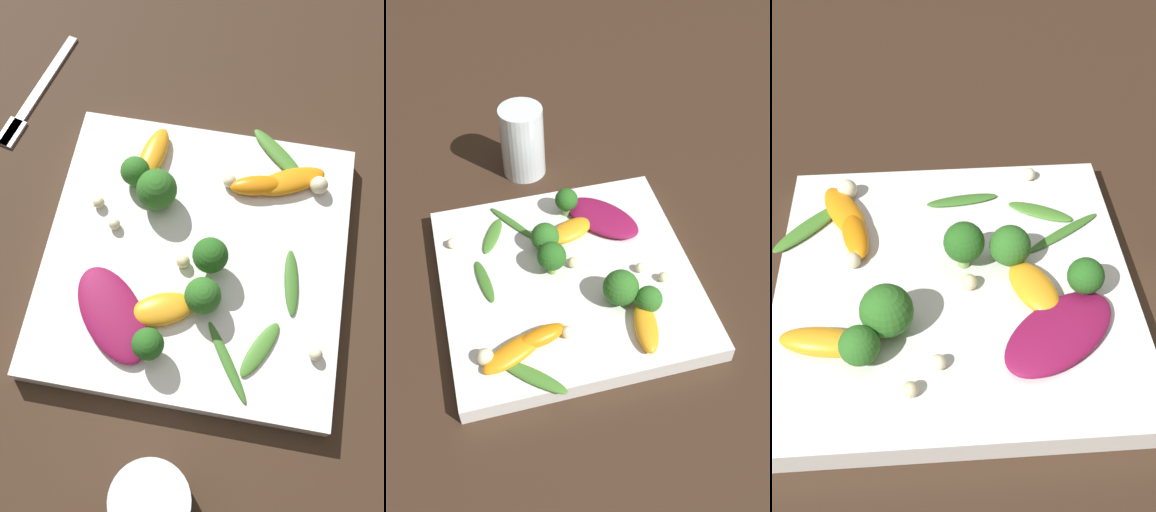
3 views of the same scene
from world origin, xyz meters
TOP-DOWN VIEW (x-y plane):
  - ground_plane at (0.00, 0.00)m, footprint 2.40×2.40m
  - plate at (0.00, 0.00)m, footprint 0.30×0.30m
  - radicchio_leaf_0 at (0.07, 0.08)m, footprint 0.11×0.12m
  - orange_segment_0 at (0.06, -0.10)m, footprint 0.04×0.07m
  - orange_segment_1 at (0.02, 0.06)m, footprint 0.07×0.05m
  - orange_segment_2 at (-0.08, -0.10)m, footprint 0.08×0.06m
  - orange_segment_3 at (-0.05, -0.09)m, footprint 0.06×0.03m
  - broccoli_floret_0 at (-0.02, 0.01)m, footprint 0.03×0.03m
  - broccoli_floret_1 at (0.08, -0.07)m, footprint 0.03×0.03m
  - broccoli_floret_2 at (0.02, 0.10)m, footprint 0.03×0.03m
  - broccoli_floret_3 at (0.05, -0.05)m, footprint 0.04×0.04m
  - broccoli_floret_4 at (-0.02, 0.05)m, footprint 0.04×0.04m
  - arugula_sprig_0 at (-0.07, -0.13)m, footprint 0.07×0.07m
  - arugula_sprig_1 at (-0.10, 0.01)m, footprint 0.02×0.07m
  - arugula_sprig_2 at (-0.08, 0.09)m, footprint 0.04×0.06m
  - arugula_sprig_3 at (-0.05, 0.10)m, footprint 0.05×0.08m
  - macadamia_nut_0 at (-0.13, 0.08)m, footprint 0.01×0.01m
  - macadamia_nut_1 at (0.09, -0.02)m, footprint 0.01×0.01m
  - macadamia_nut_2 at (-0.11, -0.10)m, footprint 0.02×0.02m
  - macadamia_nut_3 at (0.11, -0.04)m, footprint 0.01×0.01m
  - macadamia_nut_4 at (0.01, 0.01)m, footprint 0.01×0.01m
  - macadamia_nut_5 at (-0.02, -0.09)m, footprint 0.01×0.01m

SIDE VIEW (x-z plane):
  - ground_plane at x=0.00m, z-range 0.00..0.00m
  - plate at x=0.00m, z-range 0.00..0.02m
  - arugula_sprig_3 at x=-0.05m, z-range 0.02..0.03m
  - arugula_sprig_1 at x=-0.10m, z-range 0.02..0.03m
  - arugula_sprig_2 at x=-0.08m, z-range 0.02..0.03m
  - arugula_sprig_0 at x=-0.07m, z-range 0.02..0.03m
  - macadamia_nut_3 at x=0.11m, z-range 0.02..0.03m
  - macadamia_nut_1 at x=0.09m, z-range 0.02..0.03m
  - macadamia_nut_0 at x=-0.13m, z-range 0.02..0.04m
  - radicchio_leaf_0 at x=0.07m, z-range 0.02..0.04m
  - macadamia_nut_4 at x=0.01m, z-range 0.02..0.04m
  - orange_segment_2 at x=-0.08m, z-range 0.02..0.04m
  - macadamia_nut_5 at x=-0.02m, z-range 0.02..0.04m
  - orange_segment_1 at x=0.02m, z-range 0.02..0.04m
  - orange_segment_3 at x=-0.05m, z-range 0.02..0.04m
  - orange_segment_0 at x=0.06m, z-range 0.02..0.04m
  - macadamia_nut_2 at x=-0.11m, z-range 0.02..0.04m
  - broccoli_floret_1 at x=0.08m, z-range 0.02..0.06m
  - broccoli_floret_4 at x=-0.02m, z-range 0.02..0.06m
  - broccoli_floret_2 at x=0.02m, z-range 0.03..0.07m
  - broccoli_floret_3 at x=0.05m, z-range 0.02..0.07m
  - broccoli_floret_0 at x=-0.02m, z-range 0.03..0.07m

